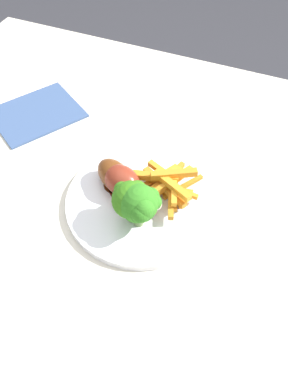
{
  "coord_description": "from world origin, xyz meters",
  "views": [
    {
      "loc": [
        0.16,
        -0.43,
        1.26
      ],
      "look_at": [
        0.0,
        -0.06,
        0.77
      ],
      "focal_mm": 36.32,
      "sensor_mm": 36.0,
      "label": 1
    }
  ],
  "objects_px": {
    "broccoli_floret_front": "(132,198)",
    "chicken_drumstick_far": "(117,178)",
    "dinner_plate": "(144,202)",
    "dining_table": "(153,214)",
    "carrot_fries_pile": "(167,184)",
    "chicken_drumstick_near": "(124,182)",
    "broccoli_floret_middle": "(140,204)"
  },
  "relations": [
    {
      "from": "dinner_plate",
      "to": "dining_table",
      "type": "bearing_deg",
      "value": 93.49
    },
    {
      "from": "dining_table",
      "to": "carrot_fries_pile",
      "type": "relative_size",
      "value": 8.73
    },
    {
      "from": "dinner_plate",
      "to": "carrot_fries_pile",
      "type": "height_order",
      "value": "carrot_fries_pile"
    },
    {
      "from": "dinner_plate",
      "to": "broccoli_floret_middle",
      "type": "height_order",
      "value": "broccoli_floret_middle"
    },
    {
      "from": "chicken_drumstick_near",
      "to": "chicken_drumstick_far",
      "type": "bearing_deg",
      "value": 159.95
    },
    {
      "from": "broccoli_floret_middle",
      "to": "broccoli_floret_front",
      "type": "bearing_deg",
      "value": 155.5
    },
    {
      "from": "broccoli_floret_middle",
      "to": "chicken_drumstick_near",
      "type": "xyz_separation_m",
      "value": [
        -0.05,
        0.05,
        -0.03
      ]
    },
    {
      "from": "broccoli_floret_middle",
      "to": "carrot_fries_pile",
      "type": "bearing_deg",
      "value": 80.36
    },
    {
      "from": "dining_table",
      "to": "broccoli_floret_middle",
      "type": "relative_size",
      "value": 14.56
    },
    {
      "from": "broccoli_floret_front",
      "to": "chicken_drumstick_far",
      "type": "xyz_separation_m",
      "value": [
        -0.05,
        0.05,
        -0.03
      ]
    },
    {
      "from": "dining_table",
      "to": "carrot_fries_pile",
      "type": "height_order",
      "value": "carrot_fries_pile"
    },
    {
      "from": "dinner_plate",
      "to": "broccoli_floret_front",
      "type": "relative_size",
      "value": 3.3
    },
    {
      "from": "dining_table",
      "to": "broccoli_floret_middle",
      "type": "xyz_separation_m",
      "value": [
        0.02,
        -0.1,
        0.17
      ]
    },
    {
      "from": "dining_table",
      "to": "dinner_plate",
      "type": "bearing_deg",
      "value": -86.51
    },
    {
      "from": "dining_table",
      "to": "chicken_drumstick_far",
      "type": "relative_size",
      "value": 9.1
    },
    {
      "from": "broccoli_floret_front",
      "to": "broccoli_floret_middle",
      "type": "relative_size",
      "value": 0.95
    },
    {
      "from": "dining_table",
      "to": "dinner_plate",
      "type": "xyz_separation_m",
      "value": [
        0.0,
        -0.06,
        0.11
      ]
    },
    {
      "from": "dinner_plate",
      "to": "carrot_fries_pile",
      "type": "distance_m",
      "value": 0.05
    },
    {
      "from": "broccoli_floret_front",
      "to": "chicken_drumstick_far",
      "type": "distance_m",
      "value": 0.07
    },
    {
      "from": "chicken_drumstick_far",
      "to": "broccoli_floret_middle",
      "type": "bearing_deg",
      "value": -40.35
    },
    {
      "from": "chicken_drumstick_far",
      "to": "broccoli_floret_front",
      "type": "bearing_deg",
      "value": -44.84
    },
    {
      "from": "dining_table",
      "to": "dinner_plate",
      "type": "distance_m",
      "value": 0.12
    },
    {
      "from": "dinner_plate",
      "to": "broccoli_floret_middle",
      "type": "xyz_separation_m",
      "value": [
        0.01,
        -0.05,
        0.06
      ]
    },
    {
      "from": "chicken_drumstick_near",
      "to": "broccoli_floret_middle",
      "type": "bearing_deg",
      "value": -44.69
    },
    {
      "from": "dining_table",
      "to": "chicken_drumstick_near",
      "type": "height_order",
      "value": "chicken_drumstick_near"
    },
    {
      "from": "dining_table",
      "to": "broccoli_floret_front",
      "type": "relative_size",
      "value": 15.36
    },
    {
      "from": "dining_table",
      "to": "chicken_drumstick_far",
      "type": "xyz_separation_m",
      "value": [
        -0.05,
        -0.05,
        0.14
      ]
    },
    {
      "from": "dining_table",
      "to": "carrot_fries_pile",
      "type": "xyz_separation_m",
      "value": [
        0.03,
        -0.02,
        0.13
      ]
    },
    {
      "from": "broccoli_floret_front",
      "to": "carrot_fries_pile",
      "type": "xyz_separation_m",
      "value": [
        0.03,
        0.07,
        -0.03
      ]
    },
    {
      "from": "broccoli_floret_front",
      "to": "broccoli_floret_middle",
      "type": "xyz_separation_m",
      "value": [
        0.02,
        -0.01,
        0.0
      ]
    },
    {
      "from": "dining_table",
      "to": "carrot_fries_pile",
      "type": "distance_m",
      "value": 0.14
    },
    {
      "from": "broccoli_floret_front",
      "to": "dinner_plate",
      "type": "bearing_deg",
      "value": 84.45
    }
  ]
}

